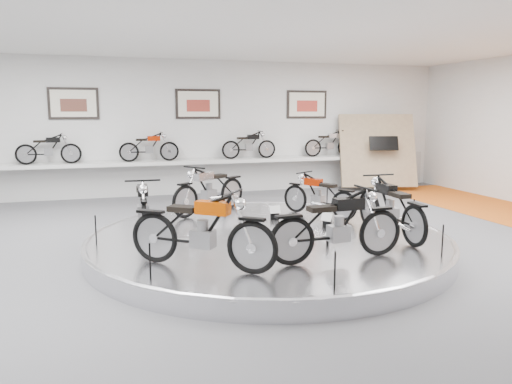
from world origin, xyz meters
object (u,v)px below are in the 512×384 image
object	(u,v)px
bike_a	(319,195)
bike_c	(143,204)
shelf	(201,162)
bike_f	(391,207)
display_platform	(268,242)
bike_d	(201,229)
bike_e	(338,225)
bike_b	(210,189)

from	to	relation	value
bike_a	bike_c	bearing A→B (deg)	65.26
shelf	bike_f	xyz separation A→B (m)	(1.99, -7.18, -0.17)
display_platform	bike_c	world-z (taller)	bike_c
bike_d	bike_e	world-z (taller)	bike_d
shelf	bike_d	bearing A→B (deg)	-100.73
shelf	bike_c	distance (m)	5.98
bike_a	bike_f	size ratio (longest dim) A/B	0.87
bike_a	bike_e	xyz separation A→B (m)	(-1.04, -2.98, 0.08)
bike_b	bike_e	size ratio (longest dim) A/B	0.98
bike_b	bike_c	size ratio (longest dim) A/B	1.02
display_platform	bike_d	size ratio (longest dim) A/B	3.35
bike_e	bike_f	world-z (taller)	bike_e
bike_e	bike_a	bearing A→B (deg)	68.01
shelf	bike_b	xyz separation A→B (m)	(-0.62, -4.23, -0.17)
display_platform	bike_f	distance (m)	2.24
bike_b	bike_d	xyz separation A→B (m)	(-0.90, -3.77, 0.03)
bike_a	bike_e	world-z (taller)	bike_e
bike_b	bike_d	world-z (taller)	bike_d
bike_c	display_platform	bearing A→B (deg)	71.98
bike_e	bike_d	bearing A→B (deg)	170.93
bike_e	shelf	bearing A→B (deg)	90.41
shelf	bike_a	bearing A→B (deg)	-74.04
bike_c	shelf	bearing A→B (deg)	161.96
bike_c	bike_f	xyz separation A→B (m)	(4.11, -1.59, 0.02)
display_platform	bike_b	distance (m)	2.36
shelf	bike_b	world-z (taller)	bike_b
shelf	bike_d	world-z (taller)	bike_d
bike_b	bike_a	bearing A→B (deg)	120.94
shelf	bike_d	distance (m)	8.14
shelf	display_platform	bearing A→B (deg)	-90.00
display_platform	bike_e	world-z (taller)	bike_e
shelf	bike_f	distance (m)	7.46
display_platform	shelf	distance (m)	6.46
bike_d	bike_e	bearing A→B (deg)	31.53
bike_f	shelf	bearing A→B (deg)	15.70
display_platform	bike_e	xyz separation A→B (m)	(0.46, -1.81, 0.69)
bike_c	bike_d	size ratio (longest dim) A/B	0.92
bike_d	bike_e	xyz separation A→B (m)	(1.98, -0.22, -0.02)
shelf	bike_e	world-z (taller)	bike_e
shelf	bike_d	xyz separation A→B (m)	(-1.52, -8.00, -0.14)
bike_c	bike_f	size ratio (longest dim) A/B	0.97
bike_a	bike_f	xyz separation A→B (m)	(0.49, -1.95, 0.07)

